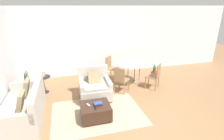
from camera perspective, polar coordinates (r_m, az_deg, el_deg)
name	(u,v)px	position (r m, az deg, el deg)	size (l,w,h in m)	color
ground_plane	(130,123)	(4.56, 5.79, -16.92)	(20.00, 20.00, 0.00)	#936B47
wall_back	(99,41)	(7.28, -4.30, 9.35)	(12.00, 0.06, 2.75)	white
area_rug	(98,113)	(4.91, -4.67, -13.80)	(2.41, 1.75, 0.01)	tan
couch	(24,109)	(5.02, -26.68, -11.18)	(0.94, 1.86, 0.92)	#B2ADA3
armchair	(95,87)	(5.47, -5.57, -5.66)	(0.96, 0.89, 0.96)	#B2ADA3
ottoman	(96,111)	(4.61, -5.38, -13.15)	(0.73, 0.65, 0.39)	#382319
book_stack	(98,103)	(4.51, -4.62, -10.84)	(0.22, 0.17, 0.06)	#B72D28
tv_remote_primary	(88,105)	(4.54, -7.72, -11.17)	(0.09, 0.15, 0.01)	#B7B7BC
tv_remote_secondary	(95,108)	(4.40, -5.52, -12.14)	(0.05, 0.17, 0.01)	black
potted_plant	(28,88)	(6.30, -25.68, -5.28)	(0.36, 0.36, 0.96)	brown
side_table	(44,81)	(6.19, -21.46, -3.48)	(0.48, 0.48, 0.56)	black
picture_frame	(42,74)	(6.11, -21.75, -1.36)	(0.15, 0.07, 0.17)	#8C6647
dining_table	(132,66)	(6.40, 6.46, 1.40)	(1.14, 1.14, 0.78)	#99A8AD
dining_chair_near_left	(121,78)	(5.71, 2.85, -2.75)	(0.59, 0.59, 0.90)	#93704C
dining_chair_near_right	(155,75)	(6.19, 13.95, -1.46)	(0.59, 0.59, 0.90)	#93704C
dining_chair_far_left	(111,66)	(6.83, -0.45, 1.22)	(0.59, 0.59, 0.90)	#93704C
potted_plant_small	(154,73)	(7.28, 13.56, -0.94)	(0.25, 0.25, 0.62)	maroon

